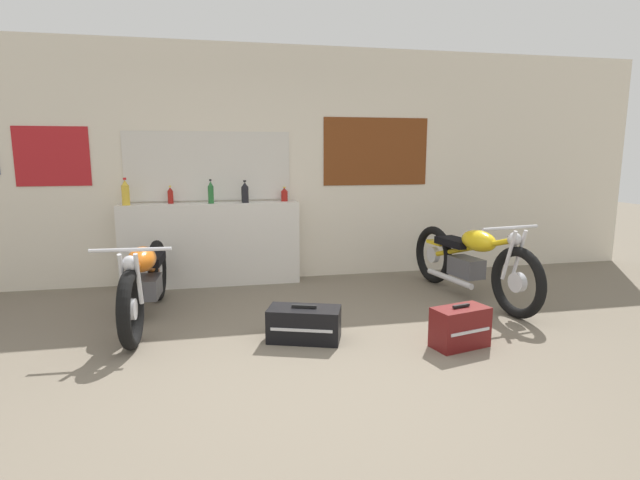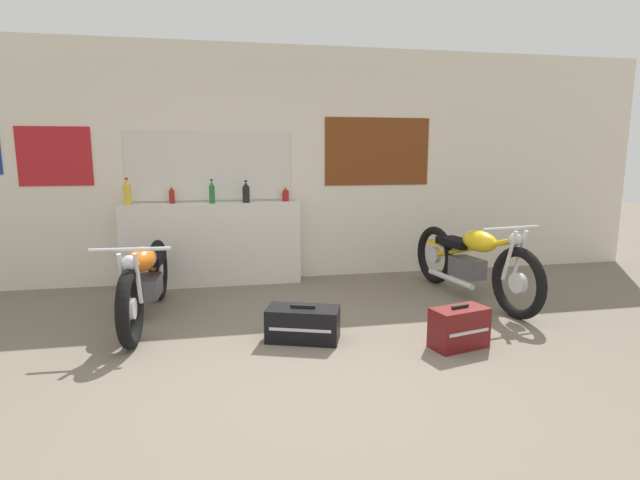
# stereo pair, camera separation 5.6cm
# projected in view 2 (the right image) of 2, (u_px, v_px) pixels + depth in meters

# --- Properties ---
(ground_plane) EXTENTS (24.00, 24.00, 0.00)m
(ground_plane) POSITION_uv_depth(u_px,v_px,m) (315.00, 387.00, 3.34)
(ground_plane) COLOR #706656
(wall_back) EXTENTS (10.00, 0.07, 2.80)m
(wall_back) POSITION_uv_depth(u_px,v_px,m) (266.00, 165.00, 6.02)
(wall_back) COLOR beige
(wall_back) RESTS_ON ground_plane
(sill_counter) EXTENTS (2.05, 0.28, 0.97)m
(sill_counter) POSITION_uv_depth(u_px,v_px,m) (213.00, 244.00, 5.88)
(sill_counter) COLOR silver
(sill_counter) RESTS_ON ground_plane
(bottle_leftmost) EXTENTS (0.09, 0.09, 0.30)m
(bottle_leftmost) POSITION_uv_depth(u_px,v_px,m) (127.00, 193.00, 5.55)
(bottle_leftmost) COLOR gold
(bottle_leftmost) RESTS_ON sill_counter
(bottle_left_center) EXTENTS (0.06, 0.06, 0.20)m
(bottle_left_center) POSITION_uv_depth(u_px,v_px,m) (172.00, 196.00, 5.73)
(bottle_left_center) COLOR maroon
(bottle_left_center) RESTS_ON sill_counter
(bottle_center) EXTENTS (0.06, 0.06, 0.28)m
(bottle_center) POSITION_uv_depth(u_px,v_px,m) (212.00, 193.00, 5.74)
(bottle_center) COLOR #23662D
(bottle_center) RESTS_ON sill_counter
(bottle_right_center) EXTENTS (0.08, 0.08, 0.26)m
(bottle_right_center) POSITION_uv_depth(u_px,v_px,m) (246.00, 193.00, 5.82)
(bottle_right_center) COLOR black
(bottle_right_center) RESTS_ON sill_counter
(bottle_rightmost) EXTENTS (0.08, 0.08, 0.17)m
(bottle_rightmost) POSITION_uv_depth(u_px,v_px,m) (286.00, 195.00, 5.99)
(bottle_rightmost) COLOR maroon
(bottle_rightmost) RESTS_ON sill_counter
(motorcycle_orange) EXTENTS (0.64, 1.99, 0.79)m
(motorcycle_orange) POSITION_uv_depth(u_px,v_px,m) (146.00, 280.00, 4.62)
(motorcycle_orange) COLOR black
(motorcycle_orange) RESTS_ON ground_plane
(motorcycle_yellow) EXTENTS (0.67, 2.07, 0.86)m
(motorcycle_yellow) POSITION_uv_depth(u_px,v_px,m) (471.00, 261.00, 5.31)
(motorcycle_yellow) COLOR black
(motorcycle_yellow) RESTS_ON ground_plane
(hard_case_black) EXTENTS (0.66, 0.47, 0.31)m
(hard_case_black) POSITION_uv_depth(u_px,v_px,m) (303.00, 324.00, 4.16)
(hard_case_black) COLOR black
(hard_case_black) RESTS_ON ground_plane
(hard_case_darkred) EXTENTS (0.50, 0.33, 0.35)m
(hard_case_darkred) POSITION_uv_depth(u_px,v_px,m) (459.00, 328.00, 4.00)
(hard_case_darkred) COLOR maroon
(hard_case_darkred) RESTS_ON ground_plane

